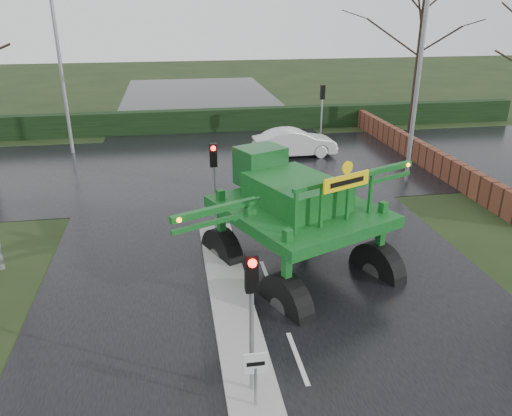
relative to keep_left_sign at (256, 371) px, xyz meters
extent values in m
plane|color=black|center=(1.30, 1.50, -1.06)|extent=(140.00, 140.00, 0.00)
cube|color=black|center=(1.30, 11.50, -1.05)|extent=(14.00, 80.00, 0.02)
cube|color=black|center=(1.30, 17.50, -1.05)|extent=(80.00, 12.00, 0.02)
cube|color=gray|center=(0.00, 4.50, -0.97)|extent=(1.20, 10.00, 0.16)
cube|color=black|center=(1.30, 25.50, -0.31)|extent=(44.00, 0.90, 1.50)
cube|color=#592D1E|center=(11.80, 17.50, -0.46)|extent=(0.40, 20.00, 1.20)
cylinder|color=gray|center=(0.00, 0.00, -0.41)|extent=(0.07, 0.07, 1.00)
cube|color=silver|center=(0.00, 0.00, 0.19)|extent=(0.50, 0.04, 0.50)
cube|color=black|center=(0.00, -0.02, 0.19)|extent=(0.38, 0.01, 0.10)
cylinder|color=gray|center=(0.00, 0.50, 0.69)|extent=(0.10, 0.10, 3.50)
cube|color=black|center=(0.00, 0.50, 2.04)|extent=(0.26, 0.22, 0.85)
sphere|color=#FF0C07|center=(0.00, 0.37, 2.32)|extent=(0.18, 0.18, 0.18)
cylinder|color=gray|center=(0.00, 9.00, 0.69)|extent=(0.10, 0.10, 3.50)
cube|color=black|center=(0.00, 9.00, 2.04)|extent=(0.26, 0.22, 0.85)
sphere|color=#FF0C07|center=(0.00, 8.87, 2.32)|extent=(0.18, 0.18, 0.18)
cylinder|color=gray|center=(7.80, 21.50, 0.69)|extent=(0.10, 0.10, 3.50)
cube|color=black|center=(7.80, 21.50, 2.04)|extent=(0.26, 0.22, 0.85)
sphere|color=#FF0C07|center=(7.80, 21.63, 2.32)|extent=(0.18, 0.18, 0.18)
cylinder|color=gray|center=(9.80, 13.50, 3.94)|extent=(0.20, 0.20, 10.00)
cylinder|color=gray|center=(-7.20, 21.50, 3.94)|extent=(0.20, 0.20, 10.00)
cylinder|color=black|center=(14.30, 22.50, 3.94)|extent=(0.32, 0.32, 10.00)
cylinder|color=black|center=(-0.91, 4.69, -0.04)|extent=(1.33, 2.10, 2.04)
cylinder|color=#595B56|center=(-0.91, 4.69, -0.04)|extent=(0.84, 0.90, 0.71)
cube|color=#0D4B1E|center=(-0.91, 4.69, 1.24)|extent=(0.30, 0.30, 2.35)
cylinder|color=black|center=(2.46, 6.17, -0.04)|extent=(1.33, 2.10, 2.04)
cylinder|color=#595B56|center=(2.46, 6.17, -0.04)|extent=(0.84, 0.90, 0.71)
cube|color=#0D4B1E|center=(2.46, 6.17, 1.24)|extent=(0.30, 0.30, 2.35)
cylinder|color=black|center=(0.56, 1.33, -0.04)|extent=(1.33, 2.10, 2.04)
cylinder|color=#595B56|center=(0.56, 1.33, -0.04)|extent=(0.84, 0.90, 0.71)
cube|color=#0D4B1E|center=(0.56, 1.33, 1.24)|extent=(0.30, 0.30, 2.35)
cylinder|color=black|center=(3.93, 2.80, -0.04)|extent=(1.33, 2.10, 2.04)
cylinder|color=#595B56|center=(3.93, 2.80, -0.04)|extent=(0.84, 0.90, 0.71)
cube|color=#0D4B1E|center=(3.93, 2.80, 1.24)|extent=(0.30, 0.30, 2.35)
cube|color=#0D4B1E|center=(1.51, 3.75, 1.90)|extent=(5.89, 6.21, 0.36)
cube|color=#0D4B1E|center=(1.43, 3.93, 2.47)|extent=(3.28, 3.71, 0.92)
cube|color=#114A1B|center=(0.61, 5.80, 2.82)|extent=(1.89, 1.74, 1.33)
cube|color=#0D4B1E|center=(2.17, 2.25, 3.38)|extent=(2.86, 1.34, 0.12)
cube|color=#0D4B1E|center=(-1.32, 2.06, 2.82)|extent=(2.51, 1.23, 0.18)
sphere|color=orange|center=(-2.31, 1.52, 2.82)|extent=(0.14, 0.14, 0.14)
cube|color=#0D4B1E|center=(4.67, 4.68, 2.82)|extent=(2.51, 1.23, 0.18)
sphere|color=orange|center=(5.74, 5.03, 2.82)|extent=(0.14, 0.14, 0.14)
cube|color=yellow|center=(2.33, 1.87, 3.49)|extent=(1.52, 0.71, 0.41)
cube|color=black|center=(2.33, 1.87, 3.49)|extent=(1.13, 0.50, 0.14)
cylinder|color=yellow|center=(2.33, 1.87, 3.89)|extent=(0.35, 0.18, 0.37)
imported|color=silver|center=(5.41, 18.65, -1.06)|extent=(4.75, 1.82, 1.54)
camera|label=1|loc=(-1.38, -8.13, 7.02)|focal=35.00mm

